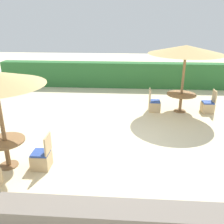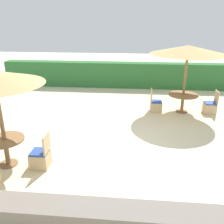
{
  "view_description": "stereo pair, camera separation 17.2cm",
  "coord_description": "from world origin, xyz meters",
  "px_view_note": "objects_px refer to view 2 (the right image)",
  "views": [
    {
      "loc": [
        0.51,
        -6.57,
        3.68
      ],
      "look_at": [
        0.0,
        0.6,
        0.9
      ],
      "focal_mm": 40.0,
      "sensor_mm": 36.0,
      "label": 1
    },
    {
      "loc": [
        0.68,
        -6.56,
        3.68
      ],
      "look_at": [
        0.0,
        0.6,
        0.9
      ],
      "focal_mm": 40.0,
      "sensor_mm": 36.0,
      "label": 2
    }
  ],
  "objects_px": {
    "patio_chair_front_left_east": "(41,158)",
    "round_table_back_right": "(183,98)",
    "parasol_back_right": "(188,50)",
    "patio_chair_back_right_east": "(210,107)",
    "patio_chair_back_right_west": "(156,105)",
    "round_table_front_left": "(5,145)"
  },
  "relations": [
    {
      "from": "patio_chair_back_right_west",
      "to": "patio_chair_back_right_east",
      "type": "height_order",
      "value": "same"
    },
    {
      "from": "round_table_front_left",
      "to": "patio_chair_back_right_east",
      "type": "height_order",
      "value": "patio_chair_back_right_east"
    },
    {
      "from": "patio_chair_front_left_east",
      "to": "patio_chair_back_right_west",
      "type": "distance_m",
      "value": 5.42
    },
    {
      "from": "round_table_back_right",
      "to": "round_table_front_left",
      "type": "bearing_deg",
      "value": -139.91
    },
    {
      "from": "round_table_front_left",
      "to": "patio_chair_front_left_east",
      "type": "height_order",
      "value": "patio_chair_front_left_east"
    },
    {
      "from": "round_table_front_left",
      "to": "patio_chair_front_left_east",
      "type": "distance_m",
      "value": 0.96
    },
    {
      "from": "round_table_front_left",
      "to": "round_table_back_right",
      "type": "relative_size",
      "value": 0.84
    },
    {
      "from": "round_table_front_left",
      "to": "parasol_back_right",
      "type": "distance_m",
      "value": 7.07
    },
    {
      "from": "patio_chair_front_left_east",
      "to": "round_table_back_right",
      "type": "distance_m",
      "value": 6.15
    },
    {
      "from": "round_table_back_right",
      "to": "patio_chair_back_right_east",
      "type": "height_order",
      "value": "patio_chair_back_right_east"
    },
    {
      "from": "parasol_back_right",
      "to": "round_table_back_right",
      "type": "bearing_deg",
      "value": 45.0
    },
    {
      "from": "patio_chair_front_left_east",
      "to": "patio_chair_back_right_east",
      "type": "bearing_deg",
      "value": -51.07
    },
    {
      "from": "round_table_front_left",
      "to": "patio_chair_back_right_west",
      "type": "relative_size",
      "value": 1.06
    },
    {
      "from": "round_table_front_left",
      "to": "patio_chair_back_right_east",
      "type": "distance_m",
      "value": 7.67
    },
    {
      "from": "patio_chair_back_right_west",
      "to": "patio_chair_back_right_east",
      "type": "distance_m",
      "value": 2.17
    },
    {
      "from": "patio_chair_front_left_east",
      "to": "patio_chair_back_right_west",
      "type": "bearing_deg",
      "value": -36.55
    },
    {
      "from": "patio_chair_front_left_east",
      "to": "round_table_back_right",
      "type": "bearing_deg",
      "value": -44.38
    },
    {
      "from": "patio_chair_back_right_west",
      "to": "patio_chair_back_right_east",
      "type": "bearing_deg",
      "value": 90.1
    },
    {
      "from": "patio_chair_front_left_east",
      "to": "patio_chair_back_right_west",
      "type": "xyz_separation_m",
      "value": [
        3.23,
        4.35,
        0.0
      ]
    },
    {
      "from": "patio_chair_front_left_east",
      "to": "round_table_back_right",
      "type": "xyz_separation_m",
      "value": [
        4.3,
        4.39,
        0.34
      ]
    },
    {
      "from": "parasol_back_right",
      "to": "patio_chair_back_right_east",
      "type": "xyz_separation_m",
      "value": [
        1.1,
        -0.03,
        -2.22
      ]
    },
    {
      "from": "patio_chair_front_left_east",
      "to": "parasol_back_right",
      "type": "xyz_separation_m",
      "value": [
        4.3,
        4.39,
        2.22
      ]
    }
  ]
}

